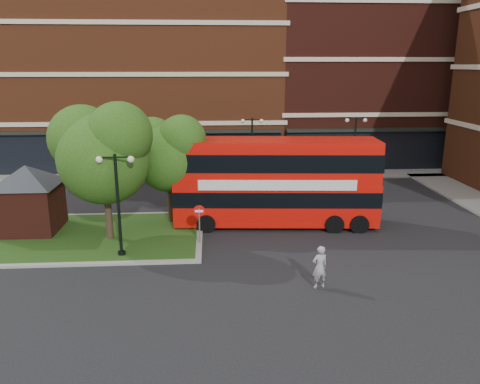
{
  "coord_description": "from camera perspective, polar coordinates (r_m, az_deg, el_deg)",
  "views": [
    {
      "loc": [
        -1.21,
        -20.83,
        8.9
      ],
      "look_at": [
        0.42,
        4.31,
        2.0
      ],
      "focal_mm": 35.0,
      "sensor_mm": 36.0,
      "label": 1
    }
  ],
  "objects": [
    {
      "name": "traffic_island",
      "position": [
        26.31,
        -18.51,
        -5.13
      ],
      "size": [
        12.6,
        7.6,
        0.15
      ],
      "color": "gray",
      "rests_on": "ground"
    },
    {
      "name": "woman",
      "position": [
        19.58,
        9.69,
        -8.99
      ],
      "size": [
        0.75,
        0.59,
        1.83
      ],
      "primitive_type": "imported",
      "rotation": [
        0.0,
        0.0,
        3.39
      ],
      "color": "#949496",
      "rests_on": "ground"
    },
    {
      "name": "car_white",
      "position": [
        37.97,
        2.89,
        2.9
      ],
      "size": [
        4.56,
        1.67,
        1.49
      ],
      "primitive_type": "imported",
      "rotation": [
        0.0,
        0.0,
        1.55
      ],
      "color": "silver",
      "rests_on": "ground"
    },
    {
      "name": "kiosk",
      "position": [
        27.49,
        -24.44,
        0.06
      ],
      "size": [
        6.51,
        6.51,
        3.6
      ],
      "color": "#471911",
      "rests_on": "traffic_island"
    },
    {
      "name": "ground",
      "position": [
        22.68,
        -0.36,
        -7.78
      ],
      "size": [
        120.0,
        120.0,
        0.0
      ],
      "primitive_type": "plane",
      "color": "black",
      "rests_on": "ground"
    },
    {
      "name": "lamp_far_right",
      "position": [
        37.56,
        13.78,
        5.58
      ],
      "size": [
        1.72,
        0.36,
        5.0
      ],
      "color": "black",
      "rests_on": "ground"
    },
    {
      "name": "no_entry_sign",
      "position": [
        23.53,
        -4.99,
        -3.05
      ],
      "size": [
        0.59,
        0.07,
        2.12
      ],
      "rotation": [
        0.0,
        0.0,
        -0.04
      ],
      "color": "slate",
      "rests_on": "ground"
    },
    {
      "name": "bus",
      "position": [
        26.2,
        4.39,
        1.88
      ],
      "size": [
        11.46,
        3.37,
        4.31
      ],
      "rotation": [
        0.0,
        0.0,
        -0.07
      ],
      "color": "red",
      "rests_on": "ground"
    },
    {
      "name": "terrace_far_left",
      "position": [
        45.38,
        -12.62,
        12.56
      ],
      "size": [
        26.0,
        12.0,
        14.0
      ],
      "primitive_type": "cube",
      "color": "brown",
      "rests_on": "ground"
    },
    {
      "name": "terrace_far_right",
      "position": [
        47.35,
        15.48,
        13.7
      ],
      "size": [
        18.0,
        12.0,
        16.0
      ],
      "primitive_type": "cube",
      "color": "#471911",
      "rests_on": "ground"
    },
    {
      "name": "tree_island_east",
      "position": [
        26.41,
        -8.83,
        4.98
      ],
      "size": [
        4.46,
        3.9,
        6.29
      ],
      "color": "#2D2116",
      "rests_on": "ground"
    },
    {
      "name": "tree_island_west",
      "position": [
        24.37,
        -16.49,
        4.99
      ],
      "size": [
        5.4,
        4.71,
        7.21
      ],
      "color": "#2D2116",
      "rests_on": "ground"
    },
    {
      "name": "lamp_far_left",
      "position": [
        35.99,
        1.47,
        5.6
      ],
      "size": [
        1.72,
        0.36,
        5.0
      ],
      "color": "black",
      "rests_on": "ground"
    },
    {
      "name": "pavement_far",
      "position": [
        38.38,
        -1.8,
        2.0
      ],
      "size": [
        44.0,
        3.0,
        0.12
      ],
      "primitive_type": "cube",
      "color": "slate",
      "rests_on": "ground"
    },
    {
      "name": "lamp_island",
      "position": [
        22.31,
        -14.65,
        -0.99
      ],
      "size": [
        1.72,
        0.36,
        5.0
      ],
      "color": "black",
      "rests_on": "ground"
    },
    {
      "name": "car_silver",
      "position": [
        37.68,
        -5.97,
        2.64
      ],
      "size": [
        4.0,
        1.62,
        1.36
      ],
      "primitive_type": "imported",
      "rotation": [
        0.0,
        0.0,
        1.57
      ],
      "color": "silver",
      "rests_on": "ground"
    }
  ]
}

